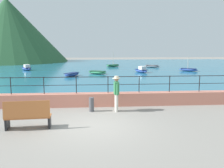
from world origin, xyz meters
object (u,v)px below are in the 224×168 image
at_px(boat_7, 113,65).
at_px(bench_main, 28,115).
at_px(boat_5, 152,66).
at_px(boat_2, 141,70).
at_px(boat_4, 97,72).
at_px(boat_1, 188,70).
at_px(person_walking, 116,92).
at_px(boat_6, 27,68).
at_px(boat_0, 72,74).
at_px(bollard, 91,104).

bearing_deg(boat_7, bench_main, -101.33).
relative_size(boat_5, boat_7, 1.01).
relative_size(boat_2, boat_4, 1.02).
bearing_deg(boat_4, boat_5, 43.98).
relative_size(bench_main, boat_5, 0.70).
relative_size(boat_1, boat_2, 0.98).
distance_m(boat_4, boat_7, 9.84).
xyz_separation_m(boat_4, boat_7, (2.52, 9.51, 0.01)).
distance_m(person_walking, boat_7, 25.13).
relative_size(boat_1, boat_6, 1.00).
xyz_separation_m(bench_main, boat_5, (11.30, 25.84, -0.30)).
relative_size(boat_0, boat_7, 1.00).
height_order(bollard, boat_4, bollard).
height_order(boat_0, boat_6, boat_6).
relative_size(bollard, boat_1, 0.29).
distance_m(boat_0, boat_6, 9.60).
height_order(bollard, boat_6, boat_6).
relative_size(boat_6, boat_7, 0.99).
bearing_deg(boat_2, boat_7, 108.87).
height_order(bench_main, bollard, bench_main).
relative_size(boat_1, boat_5, 0.98).
bearing_deg(boat_7, boat_2, -71.13).
distance_m(bollard, boat_0, 13.91).
bearing_deg(boat_6, boat_5, 9.08).
xyz_separation_m(person_walking, boat_2, (4.66, 16.81, -0.65)).
distance_m(boat_0, boat_7, 12.42).
height_order(boat_2, boat_4, boat_2).
height_order(bench_main, person_walking, person_walking).
bearing_deg(boat_1, boat_6, 171.88).
distance_m(bench_main, bollard, 3.35).
bearing_deg(boat_1, boat_7, 141.40).
relative_size(boat_4, boat_7, 0.99).
distance_m(bench_main, boat_1, 24.77).
xyz_separation_m(person_walking, boat_0, (-3.43, 13.81, -0.72)).
distance_m(person_walking, boat_2, 17.46).
bearing_deg(boat_0, boat_1, 15.45).
distance_m(bollard, boat_6, 22.49).
height_order(bench_main, boat_1, boat_1).
bearing_deg(boat_5, boat_0, -138.58).
xyz_separation_m(bench_main, boat_6, (-6.40, 23.01, -0.23)).
relative_size(bench_main, boat_2, 0.70).
bearing_deg(boat_4, boat_2, 13.33).
height_order(boat_1, boat_2, boat_1).
bearing_deg(boat_7, bollard, -96.99).
bearing_deg(boat_2, boat_0, -159.65).
bearing_deg(boat_4, boat_0, -147.74).
xyz_separation_m(boat_0, boat_6, (-6.60, 6.97, 0.07)).
relative_size(boat_0, boat_6, 1.01).
distance_m(boat_2, boat_7, 8.71).
bearing_deg(boat_0, boat_5, 41.42).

